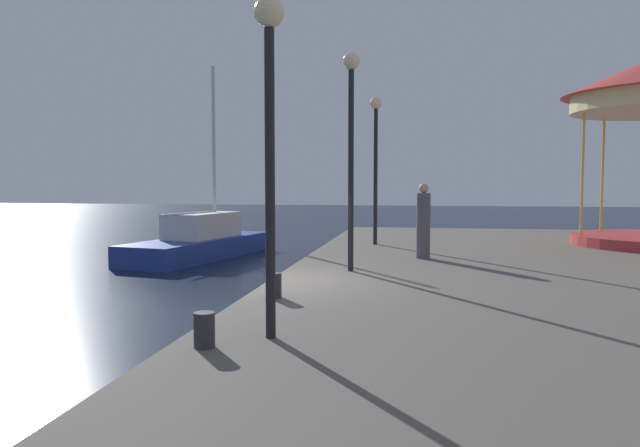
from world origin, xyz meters
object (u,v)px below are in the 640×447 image
(bollard_north, at_px, (274,285))
(sailboat_blue, at_px, (200,241))
(person_by_the_water, at_px, (423,223))
(bollard_south, at_px, (204,330))
(lamp_post_mid_promenade, at_px, (351,124))
(lamp_post_far_end, at_px, (376,144))
(lamp_post_near_edge, at_px, (270,105))

(bollard_north, bearing_deg, sailboat_blue, 116.41)
(person_by_the_water, bearing_deg, sailboat_blue, 145.84)
(bollard_north, distance_m, person_by_the_water, 6.07)
(bollard_south, bearing_deg, lamp_post_mid_promenade, 81.11)
(lamp_post_far_end, distance_m, bollard_south, 12.10)
(lamp_post_mid_promenade, height_order, lamp_post_far_end, lamp_post_mid_promenade)
(sailboat_blue, bearing_deg, lamp_post_near_edge, -65.93)
(sailboat_blue, relative_size, bollard_north, 17.78)
(lamp_post_near_edge, height_order, lamp_post_mid_promenade, lamp_post_mid_promenade)
(bollard_north, bearing_deg, lamp_post_mid_promenade, 74.09)
(bollard_north, height_order, person_by_the_water, person_by_the_water)
(sailboat_blue, xyz_separation_m, lamp_post_mid_promenade, (6.26, -7.69, 3.29))
(bollard_north, bearing_deg, lamp_post_near_edge, -77.11)
(sailboat_blue, relative_size, person_by_the_water, 3.85)
(lamp_post_far_end, relative_size, bollard_north, 11.05)
(lamp_post_near_edge, xyz_separation_m, lamp_post_mid_promenade, (0.32, 5.59, 0.32))
(sailboat_blue, bearing_deg, person_by_the_water, -34.16)
(lamp_post_far_end, bearing_deg, bollard_south, -95.19)
(lamp_post_mid_promenade, distance_m, bollard_south, 6.84)
(lamp_post_mid_promenade, distance_m, bollard_north, 4.34)
(lamp_post_near_edge, relative_size, lamp_post_mid_promenade, 0.88)
(sailboat_blue, bearing_deg, bollard_south, -69.03)
(bollard_north, bearing_deg, person_by_the_water, 66.48)
(lamp_post_mid_promenade, height_order, person_by_the_water, lamp_post_mid_promenade)
(lamp_post_mid_promenade, distance_m, lamp_post_far_end, 5.60)
(bollard_south, bearing_deg, lamp_post_far_end, 84.81)
(sailboat_blue, distance_m, person_by_the_water, 9.46)
(lamp_post_far_end, xyz_separation_m, person_by_the_water, (1.41, -3.18, -2.14))
(lamp_post_far_end, distance_m, bollard_north, 9.21)
(sailboat_blue, relative_size, lamp_post_mid_promenade, 1.56)
(lamp_post_mid_promenade, bearing_deg, bollard_north, -105.91)
(bollard_south, relative_size, bollard_north, 1.00)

